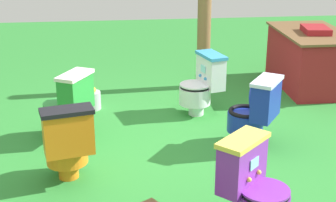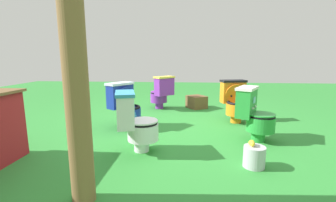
% 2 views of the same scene
% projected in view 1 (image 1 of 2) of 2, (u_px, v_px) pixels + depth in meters
% --- Properties ---
extents(ground, '(14.00, 14.00, 0.00)m').
position_uv_depth(ground, '(183.00, 156.00, 4.90)').
color(ground, '#2D8433').
extents(toilet_purple, '(0.63, 0.63, 0.73)m').
position_uv_depth(toilet_purple, '(254.00, 187.00, 3.61)').
color(toilet_purple, purple).
rests_on(toilet_purple, ground).
extents(toilet_blue, '(0.61, 0.63, 0.73)m').
position_uv_depth(toilet_blue, '(255.00, 111.00, 5.01)').
color(toilet_blue, '#192D9E').
rests_on(toilet_blue, ground).
extents(toilet_green, '(0.59, 0.62, 0.73)m').
position_uv_depth(toilet_green, '(68.00, 105.00, 5.18)').
color(toilet_green, green).
rests_on(toilet_green, ground).
extents(toilet_white, '(0.52, 0.58, 0.73)m').
position_uv_depth(toilet_white, '(202.00, 84.00, 5.83)').
color(toilet_white, white).
rests_on(toilet_white, ground).
extents(toilet_orange, '(0.57, 0.50, 0.73)m').
position_uv_depth(toilet_orange, '(67.00, 143.00, 4.30)').
color(toilet_orange, orange).
rests_on(toilet_orange, ground).
extents(vendor_table, '(1.47, 0.88, 0.85)m').
position_uv_depth(vendor_table, '(310.00, 59.00, 6.79)').
color(vendor_table, maroon).
rests_on(vendor_table, ground).
extents(wooden_post, '(0.18, 0.18, 1.84)m').
position_uv_depth(wooden_post, '(204.00, 21.00, 6.59)').
color(wooden_post, brown).
rests_on(wooden_post, ground).
extents(lemon_bucket, '(0.22, 0.22, 0.28)m').
position_uv_depth(lemon_bucket, '(92.00, 100.00, 6.06)').
color(lemon_bucket, '#B7B7BF').
rests_on(lemon_bucket, ground).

